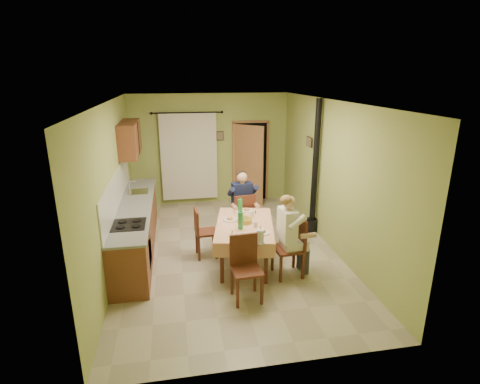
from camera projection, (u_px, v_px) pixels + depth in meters
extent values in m
cube|color=tan|center=(228.00, 251.00, 7.17)|extent=(4.00, 6.00, 0.01)
cube|color=#9BA957|center=(210.00, 150.00, 9.56)|extent=(4.00, 0.04, 2.80)
cube|color=#9BA957|center=(269.00, 258.00, 3.93)|extent=(4.00, 0.04, 2.80)
cube|color=#9BA957|center=(112.00, 187.00, 6.41)|extent=(0.04, 6.00, 2.80)
cube|color=#9BA957|center=(332.00, 176.00, 7.08)|extent=(0.04, 6.00, 2.80)
cube|color=white|center=(227.00, 102.00, 6.32)|extent=(4.00, 6.00, 0.04)
cube|color=brown|center=(137.00, 228.00, 7.12)|extent=(0.60, 3.60, 0.88)
cube|color=gray|center=(135.00, 206.00, 6.98)|extent=(0.64, 3.64, 0.04)
cube|color=white|center=(117.00, 190.00, 6.83)|extent=(0.02, 3.60, 0.66)
cube|color=silver|center=(138.00, 192.00, 7.73)|extent=(0.42, 0.42, 0.03)
cube|color=black|center=(129.00, 225.00, 6.04)|extent=(0.52, 0.56, 0.02)
cube|color=black|center=(150.00, 250.00, 6.23)|extent=(0.01, 0.55, 0.55)
cube|color=brown|center=(130.00, 139.00, 7.87)|extent=(0.35, 1.40, 0.70)
cylinder|color=black|center=(187.00, 113.00, 9.07)|extent=(1.70, 0.04, 0.04)
cube|color=silver|center=(189.00, 157.00, 9.42)|extent=(1.40, 0.06, 2.20)
cube|color=black|center=(250.00, 162.00, 9.83)|extent=(0.84, 0.03, 2.06)
cube|color=#A46C44|center=(234.00, 163.00, 9.74)|extent=(0.06, 0.06, 2.12)
cube|color=#A46C44|center=(267.00, 162.00, 9.90)|extent=(0.06, 0.06, 2.12)
cube|color=#A46C44|center=(251.00, 122.00, 9.50)|extent=(0.96, 0.06, 0.06)
cube|color=#A46C44|center=(249.00, 165.00, 9.55)|extent=(0.65, 0.57, 2.04)
cube|color=#E09F79|center=(245.00, 225.00, 6.51)|extent=(1.27, 1.77, 0.04)
cube|color=#E09F79|center=(244.00, 251.00, 5.78)|extent=(0.95, 0.21, 0.22)
cube|color=#E09F79|center=(245.00, 214.00, 7.31)|extent=(0.95, 0.21, 0.22)
cube|color=#E09F79|center=(217.00, 230.00, 6.56)|extent=(0.34, 1.58, 0.22)
cube|color=#E09F79|center=(272.00, 231.00, 6.53)|extent=(0.34, 1.58, 0.22)
cylinder|color=white|center=(247.00, 210.00, 7.12)|extent=(0.25, 0.25, 0.02)
ellipsoid|color=#CC7233|center=(247.00, 209.00, 7.11)|extent=(0.12, 0.12, 0.05)
cylinder|color=white|center=(242.00, 238.00, 5.92)|extent=(0.25, 0.25, 0.02)
ellipsoid|color=#CC7233|center=(242.00, 237.00, 5.92)|extent=(0.12, 0.12, 0.05)
cylinder|color=white|center=(262.00, 232.00, 6.13)|extent=(0.25, 0.25, 0.02)
ellipsoid|color=#CC7233|center=(262.00, 231.00, 6.12)|extent=(0.12, 0.12, 0.05)
cylinder|color=white|center=(230.00, 220.00, 6.66)|extent=(0.25, 0.25, 0.02)
ellipsoid|color=#CC7233|center=(230.00, 218.00, 6.66)|extent=(0.12, 0.12, 0.05)
cylinder|color=gold|center=(245.00, 220.00, 6.54)|extent=(0.26, 0.26, 0.08)
cylinder|color=white|center=(244.00, 236.00, 5.98)|extent=(0.28, 0.28, 0.02)
cube|color=tan|center=(243.00, 235.00, 5.96)|extent=(0.07, 0.05, 0.03)
cube|color=tan|center=(244.00, 234.00, 6.02)|extent=(0.07, 0.07, 0.03)
cube|color=tan|center=(246.00, 235.00, 5.98)|extent=(0.07, 0.07, 0.03)
cylinder|color=silver|center=(255.00, 224.00, 6.36)|extent=(0.07, 0.07, 0.10)
cylinder|color=silver|center=(252.00, 214.00, 6.81)|extent=(0.07, 0.07, 0.10)
cylinder|color=white|center=(260.00, 237.00, 5.70)|extent=(0.11, 0.11, 0.22)
cylinder|color=silver|center=(260.00, 235.00, 5.69)|extent=(0.02, 0.02, 0.30)
cube|color=#552617|center=(242.00, 216.00, 7.61)|extent=(0.46, 0.46, 0.04)
cube|color=#552617|center=(245.00, 207.00, 7.35)|extent=(0.43, 0.07, 0.49)
cube|color=#552617|center=(247.00, 271.00, 5.51)|extent=(0.45, 0.45, 0.04)
cube|color=#552617|center=(243.00, 249.00, 5.61)|extent=(0.43, 0.07, 0.49)
cube|color=#552617|center=(288.00, 249.00, 6.20)|extent=(0.49, 0.49, 0.04)
cube|color=#552617|center=(300.00, 232.00, 6.17)|extent=(0.08, 0.45, 0.52)
cube|color=#552617|center=(206.00, 232.00, 6.85)|extent=(0.41, 0.41, 0.04)
cube|color=#552617|center=(196.00, 221.00, 6.74)|extent=(0.07, 0.38, 0.43)
cube|color=#141938|center=(244.00, 214.00, 7.50)|extent=(0.39, 0.43, 0.16)
cube|color=#141938|center=(242.00, 196.00, 7.51)|extent=(0.42, 0.25, 0.54)
sphere|color=tan|center=(242.00, 177.00, 7.38)|extent=(0.21, 0.21, 0.21)
ellipsoid|color=black|center=(242.00, 175.00, 7.41)|extent=(0.21, 0.21, 0.16)
cube|color=white|center=(294.00, 244.00, 6.20)|extent=(0.43, 0.39, 0.16)
cube|color=white|center=(287.00, 225.00, 6.06)|extent=(0.25, 0.42, 0.54)
sphere|color=tan|center=(289.00, 202.00, 5.95)|extent=(0.21, 0.21, 0.21)
ellipsoid|color=olive|center=(287.00, 200.00, 5.93)|extent=(0.21, 0.21, 0.16)
cylinder|color=black|center=(315.00, 169.00, 7.63)|extent=(0.12, 0.12, 2.80)
cylinder|color=black|center=(312.00, 225.00, 8.01)|extent=(0.24, 0.24, 0.30)
cube|color=black|center=(220.00, 136.00, 9.47)|extent=(0.19, 0.03, 0.23)
cube|color=brown|center=(309.00, 142.00, 8.07)|extent=(0.03, 0.31, 0.21)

